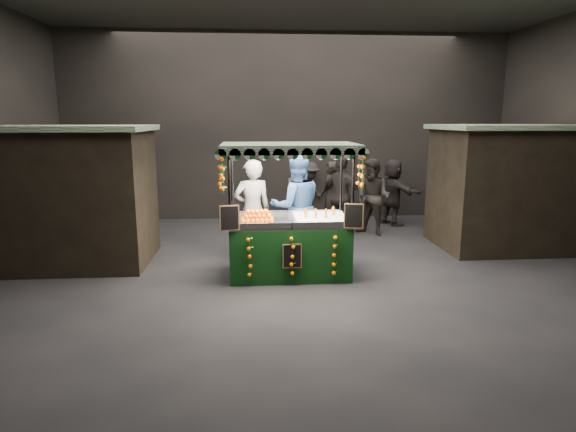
{
  "coord_description": "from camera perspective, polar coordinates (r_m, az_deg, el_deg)",
  "views": [
    {
      "loc": [
        -1.04,
        -8.26,
        2.71
      ],
      "look_at": [
        -0.38,
        0.22,
        1.0
      ],
      "focal_mm": 30.12,
      "sensor_mm": 36.0,
      "label": 1
    }
  ],
  "objects": [
    {
      "name": "juice_stall",
      "position": [
        8.41,
        0.24,
        -2.36
      ],
      "size": [
        2.38,
        1.4,
        2.31
      ],
      "color": "black",
      "rests_on": "ground"
    },
    {
      "name": "vendor_blue",
      "position": [
        9.27,
        0.98,
        1.03
      ],
      "size": [
        1.11,
        0.92,
        2.1
      ],
      "rotation": [
        0.0,
        0.0,
        3.27
      ],
      "color": "navy",
      "rests_on": "ground"
    },
    {
      "name": "shopper_3",
      "position": [
        13.1,
        2.6,
        2.93
      ],
      "size": [
        1.1,
        1.16,
        1.58
      ],
      "rotation": [
        0.0,
        0.0,
        0.89
      ],
      "color": "#2B2523",
      "rests_on": "ground"
    },
    {
      "name": "ground",
      "position": [
        8.76,
        2.58,
        -6.69
      ],
      "size": [
        12.0,
        12.0,
        0.0
      ],
      "primitive_type": "plane",
      "color": "black",
      "rests_on": "ground"
    },
    {
      "name": "neighbour_stall_right",
      "position": [
        11.26,
        24.49,
        3.19
      ],
      "size": [
        3.0,
        2.2,
        2.6
      ],
      "color": "black",
      "rests_on": "ground"
    },
    {
      "name": "vendor_grey",
      "position": [
        9.31,
        -4.23,
        0.64
      ],
      "size": [
        0.8,
        0.6,
        1.97
      ],
      "rotation": [
        0.0,
        0.0,
        3.34
      ],
      "color": "gray",
      "rests_on": "ground"
    },
    {
      "name": "neighbour_stall_left",
      "position": [
        9.95,
        -24.19,
        2.26
      ],
      "size": [
        3.0,
        2.2,
        2.6
      ],
      "color": "black",
      "rests_on": "ground"
    },
    {
      "name": "shopper_4",
      "position": [
        13.05,
        -19.81,
        2.18
      ],
      "size": [
        0.89,
        0.89,
        1.56
      ],
      "rotation": [
        0.0,
        0.0,
        3.92
      ],
      "color": "black",
      "rests_on": "ground"
    },
    {
      "name": "market_hall",
      "position": [
        8.35,
        2.8,
        15.96
      ],
      "size": [
        12.1,
        10.1,
        5.05
      ],
      "color": "black",
      "rests_on": "ground"
    },
    {
      "name": "shopper_6",
      "position": [
        12.14,
        4.98,
        2.47
      ],
      "size": [
        0.52,
        0.68,
        1.68
      ],
      "rotation": [
        0.0,
        0.0,
        -1.77
      ],
      "color": "black",
      "rests_on": "ground"
    },
    {
      "name": "shopper_0",
      "position": [
        10.31,
        1.26,
        1.47
      ],
      "size": [
        0.82,
        0.73,
        1.88
      ],
      "rotation": [
        0.0,
        0.0,
        0.53
      ],
      "color": "#2D2724",
      "rests_on": "ground"
    },
    {
      "name": "shopper_1",
      "position": [
        11.56,
        9.98,
        2.2
      ],
      "size": [
        1.11,
        1.1,
        1.81
      ],
      "rotation": [
        0.0,
        0.0,
        -0.75
      ],
      "color": "#2A2622",
      "rests_on": "ground"
    },
    {
      "name": "shopper_2",
      "position": [
        11.32,
        6.34,
        2.27
      ],
      "size": [
        1.13,
        1.06,
        1.87
      ],
      "rotation": [
        0.0,
        0.0,
        2.43
      ],
      "color": "#292421",
      "rests_on": "ground"
    },
    {
      "name": "shopper_5",
      "position": [
        12.8,
        12.27,
        2.77
      ],
      "size": [
        1.13,
        1.65,
        1.71
      ],
      "rotation": [
        0.0,
        0.0,
        2.01
      ],
      "color": "#2C2623",
      "rests_on": "ground"
    }
  ]
}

